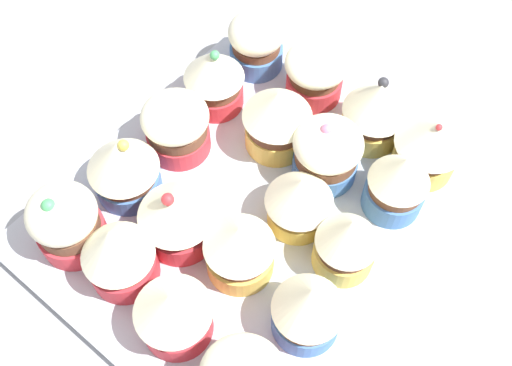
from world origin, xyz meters
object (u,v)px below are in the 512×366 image
Objects in this scene: cupcake_9 at (299,200)px; cupcake_11 at (308,308)px; cupcake_3 at (256,42)px; cupcake_4 at (398,183)px; cupcake_12 at (239,248)px; cupcake_14 at (123,167)px; baking_tray at (256,203)px; cupcake_5 at (327,153)px; cupcake_2 at (315,73)px; cupcake_10 at (178,124)px; cupcake_16 at (174,313)px; cupcake_6 at (277,118)px; cupcake_13 at (177,216)px; cupcake_17 at (118,254)px; cupcake_1 at (375,110)px; cupcake_18 at (66,222)px; cupcake_8 at (350,238)px; cupcake_7 at (214,77)px; cupcake_0 at (429,145)px.

cupcake_11 is (-6.50, 7.50, 0.41)cm from cupcake_9.
cupcake_3 is 0.86× the size of cupcake_4.
cupcake_14 reaches higher than cupcake_12.
cupcake_5 is at bearing -115.73° from baking_tray.
cupcake_10 reaches higher than cupcake_2.
cupcake_12 is 0.99× the size of cupcake_16.
cupcake_5 is at bearing -178.56° from cupcake_6.
baking_tray is at bearing 37.21° from cupcake_4.
cupcake_14 is (7.16, -0.64, -0.19)cm from cupcake_13.
cupcake_3 is 21.58cm from cupcake_13.
cupcake_4 is 8.87cm from cupcake_9.
cupcake_9 is 15.96cm from cupcake_17.
cupcake_1 is 18.63cm from cupcake_10.
cupcake_13 is (12.76, 14.72, 0.19)cm from cupcake_4.
cupcake_10 is 14.25cm from cupcake_17.
cupcake_2 is (7.40, -0.59, -0.57)cm from cupcake_1.
cupcake_14 is at bearing 44.73° from cupcake_5.
cupcake_16 is (7.98, 6.84, -0.26)cm from cupcake_11.
cupcake_18 reaches higher than cupcake_10.
cupcake_8 is 1.09× the size of cupcake_9.
cupcake_9 is at bearing -177.78° from cupcake_10.
cupcake_18 is at bearing 91.60° from cupcake_14.
cupcake_18 is at bearing 91.95° from cupcake_7.
cupcake_12 reaches higher than baking_tray.
cupcake_14 is (-0.48, 12.89, -0.05)cm from cupcake_7.
cupcake_17 is (-5.89, 6.31, 0.31)cm from cupcake_14.
cupcake_14 reaches higher than cupcake_2.
cupcake_16 reaches higher than cupcake_10.
cupcake_3 is 23.82cm from cupcake_8.
cupcake_18 is at bearing 53.08° from cupcake_0.
cupcake_16 is at bearing 179.64° from cupcake_18.
cupcake_9 is at bearing 120.77° from cupcake_2.
cupcake_16 is at bearing 130.99° from cupcake_13.
cupcake_3 is 0.91× the size of cupcake_12.
baking_tray is 4.97× the size of cupcake_18.
cupcake_0 is (-9.99, -12.86, 4.23)cm from baking_tray.
cupcake_18 is at bearing 89.33° from cupcake_10.
cupcake_5 is 0.87× the size of cupcake_11.
cupcake_2 is at bearing -55.16° from cupcake_11.
cupcake_2 is at bearing -59.23° from cupcake_9.
cupcake_5 is 8.94cm from cupcake_8.
cupcake_18 is at bearing 69.95° from cupcake_6.
cupcake_7 is (10.46, -6.37, 4.40)cm from baking_tray.
cupcake_8 is 0.97× the size of cupcake_14.
cupcake_3 is 19.52cm from cupcake_14.
cupcake_13 reaches higher than cupcake_9.
cupcake_12 is at bearing 81.34° from cupcake_9.
cupcake_4 is at bearing -144.76° from cupcake_14.
cupcake_18 is (0.16, 13.73, 0.43)cm from cupcake_10.
cupcake_1 is 15.89cm from cupcake_7.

